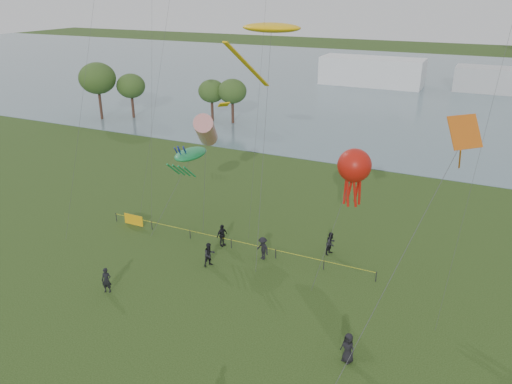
% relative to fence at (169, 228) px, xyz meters
% --- Properties ---
extents(lake, '(400.00, 120.00, 0.08)m').
position_rel_fence_xyz_m(lake, '(11.07, 84.32, -0.53)').
color(lake, slate).
rests_on(lake, ground_plane).
extents(pavilion_left, '(22.00, 8.00, 6.00)m').
position_rel_fence_xyz_m(pavilion_left, '(-0.93, 79.32, 2.45)').
color(pavilion_left, white).
rests_on(pavilion_left, ground_plane).
extents(pavilion_right, '(18.00, 7.00, 5.00)m').
position_rel_fence_xyz_m(pavilion_right, '(25.07, 82.32, 1.95)').
color(pavilion_right, silver).
rests_on(pavilion_right, ground_plane).
extents(trees, '(25.89, 11.97, 9.13)m').
position_rel_fence_xyz_m(trees, '(-25.98, 32.85, 5.18)').
color(trees, '#3C251B').
rests_on(trees, ground_plane).
extents(fence, '(24.07, 0.07, 1.05)m').
position_rel_fence_xyz_m(fence, '(0.00, 0.00, 0.00)').
color(fence, black).
rests_on(fence, ground_plane).
extents(spectator_a, '(1.11, 1.18, 1.94)m').
position_rel_fence_xyz_m(spectator_a, '(5.93, -3.22, 0.42)').
color(spectator_a, black).
rests_on(spectator_a, ground_plane).
extents(spectator_b, '(1.41, 1.15, 1.90)m').
position_rel_fence_xyz_m(spectator_b, '(9.21, -0.52, 0.40)').
color(spectator_b, black).
rests_on(spectator_b, ground_plane).
extents(spectator_c, '(0.78, 1.22, 1.93)m').
position_rel_fence_xyz_m(spectator_c, '(5.23, 0.05, 0.41)').
color(spectator_c, black).
rests_on(spectator_c, ground_plane).
extents(spectator_d, '(1.08, 0.92, 1.87)m').
position_rel_fence_xyz_m(spectator_d, '(18.52, -9.13, 0.38)').
color(spectator_d, black).
rests_on(spectator_d, ground_plane).
extents(spectator_f, '(0.80, 0.66, 1.89)m').
position_rel_fence_xyz_m(spectator_f, '(1.20, -9.45, 0.39)').
color(spectator_f, black).
rests_on(spectator_f, ground_plane).
extents(spectator_g, '(0.98, 1.11, 1.91)m').
position_rel_fence_xyz_m(spectator_g, '(13.85, 2.58, 0.40)').
color(spectator_g, black).
rests_on(spectator_g, ground_plane).
extents(kite_stingray, '(4.85, 9.99, 17.50)m').
position_rel_fence_xyz_m(kite_stingray, '(7.13, 5.35, 16.48)').
color(kite_stingray, '#3F3F42').
extents(kite_windsock, '(4.14, 4.93, 10.94)m').
position_rel_fence_xyz_m(kite_windsock, '(2.77, 2.19, 8.55)').
color(kite_windsock, '#3F3F42').
extents(kite_creature, '(3.10, 5.89, 7.04)m').
position_rel_fence_xyz_m(kite_creature, '(0.81, 2.70, 6.06)').
color(kite_creature, '#3F3F42').
extents(kite_octopus, '(2.85, 4.27, 9.90)m').
position_rel_fence_xyz_m(kite_octopus, '(15.88, -0.05, 8.11)').
color(kite_octopus, '#3F3F42').
extents(kite_delta, '(5.65, 12.72, 14.78)m').
position_rel_fence_xyz_m(kite_delta, '(22.62, -9.32, 12.91)').
color(kite_delta, '#3F3F42').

